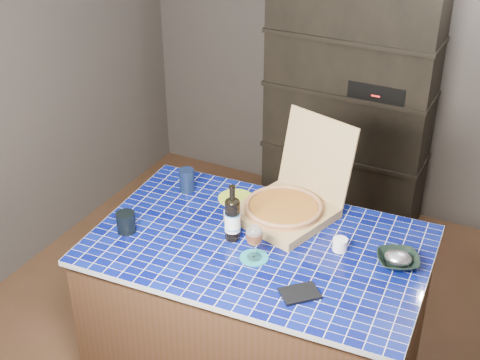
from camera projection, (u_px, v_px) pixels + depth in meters
The scene contains 14 objects.
room at pixel (259, 149), 3.56m from camera, with size 3.50×3.50×3.50m.
shelving_unit at pixel (349, 106), 4.91m from camera, with size 1.20×0.41×1.80m.
kitchen_island at pixel (258, 312), 3.61m from camera, with size 1.74×1.16×0.92m.
pizza_box at pixel (287, 205), 3.56m from camera, with size 0.59×0.65×0.49m.
mead_bottle at pixel (232, 218), 3.35m from camera, with size 0.08×0.08×0.31m.
teal_trivet at pixel (254, 258), 3.27m from camera, with size 0.14×0.14×0.01m, color teal.
wine_glass at pixel (254, 236), 3.20m from camera, with size 0.08×0.08×0.19m.
tumbler at pixel (126, 222), 3.44m from camera, with size 0.10×0.10×0.11m, color black.
dvd_case at pixel (300, 293), 3.03m from camera, with size 0.12×0.17×0.01m, color black.
bowl at pixel (398, 260), 3.21m from camera, with size 0.20×0.20×0.05m, color black.
foil_contents at pixel (398, 258), 3.20m from camera, with size 0.13×0.11×0.06m, color silver.
white_jar at pixel (340, 245), 3.31m from camera, with size 0.07×0.07×0.06m, color white.
navy_cup at pixel (187, 180), 3.80m from camera, with size 0.09×0.09×0.14m, color black.
green_trivet at pixel (236, 198), 3.75m from camera, with size 0.20×0.20×0.01m, color #A9C92B.
Camera 1 is at (1.35, -2.87, 2.89)m, focal length 50.00 mm.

